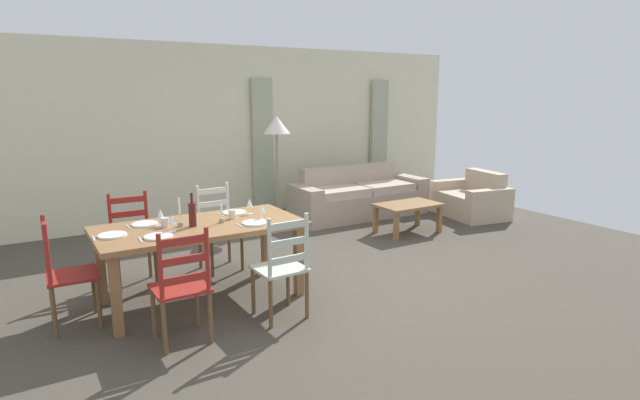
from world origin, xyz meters
TOP-DOWN VIEW (x-y plane):
  - ground_plane at (0.00, 0.00)m, footprint 9.60×9.60m
  - wall_far at (0.00, 3.30)m, footprint 9.60×0.16m
  - curtain_panel_left at (0.87, 3.16)m, footprint 0.35×0.08m
  - curtain_panel_right at (3.27, 3.16)m, footprint 0.35×0.08m
  - dining_table at (-1.22, 0.10)m, footprint 1.90×0.96m
  - dining_chair_near_left at (-1.64, -0.68)m, footprint 0.42×0.40m
  - dining_chair_near_right at (-0.75, -0.68)m, footprint 0.43×0.41m
  - dining_chair_far_left at (-1.69, 0.87)m, footprint 0.44×0.42m
  - dining_chair_far_right at (-0.76, 0.89)m, footprint 0.44×0.43m
  - dining_chair_head_west at (-2.39, 0.13)m, footprint 0.41×0.43m
  - dinner_plate_near_left at (-1.67, -0.15)m, footprint 0.24×0.24m
  - fork_near_left at (-1.82, -0.15)m, footprint 0.03×0.17m
  - dinner_plate_near_right at (-0.77, -0.15)m, footprint 0.24×0.24m
  - fork_near_right at (-0.92, -0.15)m, footprint 0.02×0.17m
  - dinner_plate_far_left at (-1.67, 0.35)m, footprint 0.24×0.24m
  - fork_far_left at (-1.82, 0.35)m, footprint 0.03×0.17m
  - dinner_plate_far_right at (-0.77, 0.35)m, footprint 0.24×0.24m
  - fork_far_right at (-0.92, 0.35)m, footprint 0.03×0.17m
  - dinner_plate_head_west at (-2.00, 0.10)m, footprint 0.24×0.24m
  - fork_head_west at (-2.15, 0.10)m, footprint 0.02×0.17m
  - wine_bottle at (-1.29, 0.07)m, footprint 0.07×0.07m
  - wine_glass_near_left at (-1.51, -0.03)m, footprint 0.06×0.06m
  - wine_glass_near_right at (-0.64, -0.05)m, footprint 0.06×0.06m
  - wine_glass_far_left at (-1.54, 0.24)m, footprint 0.06×0.06m
  - wine_glass_far_right at (-0.64, 0.24)m, footprint 0.06×0.06m
  - coffee_cup_primary at (-0.87, 0.15)m, footprint 0.07×0.07m
  - coffee_cup_secondary at (-1.53, 0.17)m, footprint 0.07×0.07m
  - candle_tall at (-1.40, 0.12)m, footprint 0.05×0.05m
  - candle_short at (-1.02, 0.06)m, footprint 0.05×0.05m
  - couch at (2.07, 2.15)m, footprint 2.29×0.82m
  - coffee_table at (2.10, 0.94)m, footprint 0.90×0.56m
  - armchair_upholstered at (3.69, 1.17)m, footprint 0.98×1.28m
  - standing_lamp at (0.72, 2.34)m, footprint 0.40×0.40m

SIDE VIEW (x-z plane):
  - ground_plane at x=0.00m, z-range -0.02..0.00m
  - armchair_upholstered at x=3.69m, z-range -0.11..0.61m
  - couch at x=2.07m, z-range -0.11..0.69m
  - coffee_table at x=2.10m, z-range 0.15..0.57m
  - dining_chair_near_left at x=-1.64m, z-range 0.00..0.96m
  - dining_chair_near_right at x=-0.75m, z-range 0.00..0.96m
  - dining_chair_far_left at x=-1.69m, z-range 0.00..0.96m
  - dining_chair_far_right at x=-0.76m, z-range 0.00..0.96m
  - dining_chair_head_west at x=-2.39m, z-range 0.00..0.96m
  - dining_table at x=-1.22m, z-range 0.29..1.04m
  - fork_near_left at x=-1.82m, z-range 0.75..0.76m
  - fork_near_right at x=-0.92m, z-range 0.75..0.76m
  - fork_far_left at x=-1.82m, z-range 0.75..0.76m
  - fork_far_right at x=-0.92m, z-range 0.75..0.76m
  - fork_head_west at x=-2.15m, z-range 0.75..0.76m
  - dinner_plate_near_left at x=-1.67m, z-range 0.75..0.77m
  - dinner_plate_near_right at x=-0.77m, z-range 0.75..0.77m
  - dinner_plate_far_left at x=-1.67m, z-range 0.75..0.77m
  - dinner_plate_far_right at x=-0.77m, z-range 0.75..0.77m
  - dinner_plate_head_west at x=-2.00m, z-range 0.75..0.77m
  - coffee_cup_primary at x=-0.87m, z-range 0.75..0.84m
  - coffee_cup_secondary at x=-1.53m, z-range 0.75..0.84m
  - candle_short at x=-1.02m, z-range 0.71..0.88m
  - candle_tall at x=-1.40m, z-range 0.69..0.96m
  - wine_glass_near_left at x=-1.51m, z-range 0.78..0.94m
  - wine_glass_near_right at x=-0.64m, z-range 0.78..0.94m
  - wine_glass_far_left at x=-1.54m, z-range 0.78..0.94m
  - wine_glass_far_right at x=-0.64m, z-range 0.78..0.94m
  - wine_bottle at x=-1.29m, z-range 0.71..1.03m
  - curtain_panel_left at x=0.87m, z-range 0.00..2.20m
  - curtain_panel_right at x=3.27m, z-range 0.00..2.20m
  - wall_far at x=0.00m, z-range 0.00..2.70m
  - standing_lamp at x=0.72m, z-range 0.59..2.23m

